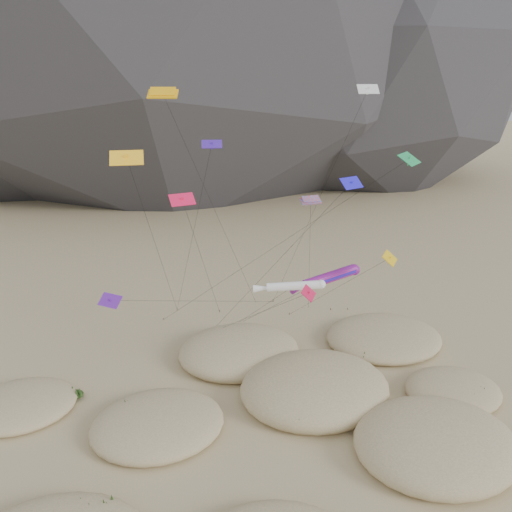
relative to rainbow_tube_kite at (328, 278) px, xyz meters
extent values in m
plane|color=#CCB789|center=(-5.75, -9.09, -10.89)|extent=(500.00, 500.00, 0.00)
ellipsoid|color=#2B2B30|center=(-42.75, 113.91, 33.11)|extent=(136.20, 127.83, 116.00)
ellipsoid|color=black|center=(50.25, 100.91, 27.11)|extent=(130.55, 126.41, 100.00)
ellipsoid|color=#CCB789|center=(4.95, -12.60, -10.01)|extent=(13.70, 11.64, 3.91)
ellipsoid|color=#CCB789|center=(-16.97, -4.34, -10.29)|extent=(11.60, 9.86, 2.69)
ellipsoid|color=#CCB789|center=(-2.05, -3.15, -9.92)|extent=(14.48, 12.31, 4.32)
ellipsoid|color=#CCB789|center=(11.02, -6.17, -10.40)|extent=(9.33, 7.93, 2.21)
ellipsoid|color=#CCB789|center=(-7.59, 5.47, -10.11)|extent=(13.23, 11.25, 3.48)
ellipsoid|color=#CCB789|center=(9.36, 4.72, -10.32)|extent=(13.44, 11.42, 2.54)
ellipsoid|color=#CCB789|center=(-29.10, 1.54, -10.40)|extent=(10.00, 8.50, 2.21)
ellipsoid|color=black|center=(-21.54, -12.87, -10.09)|extent=(2.16, 1.85, 0.65)
ellipsoid|color=black|center=(5.43, -13.78, -9.89)|extent=(3.04, 2.60, 0.91)
ellipsoid|color=black|center=(1.75, -16.12, -10.09)|extent=(2.03, 1.74, 0.61)
ellipsoid|color=black|center=(-18.15, -2.01, -10.09)|extent=(2.68, 2.29, 0.80)
ellipsoid|color=black|center=(-14.98, -3.11, -10.19)|extent=(2.36, 2.02, 0.71)
ellipsoid|color=black|center=(-2.73, -5.83, -9.79)|extent=(3.90, 3.34, 1.17)
ellipsoid|color=black|center=(0.01, -2.53, -9.89)|extent=(2.53, 2.16, 0.76)
ellipsoid|color=black|center=(-5.06, -7.27, -9.99)|extent=(2.23, 1.91, 0.67)
ellipsoid|color=black|center=(12.07, -7.53, -10.29)|extent=(2.12, 1.82, 0.64)
ellipsoid|color=black|center=(-9.25, 5.50, -9.89)|extent=(2.87, 2.45, 0.86)
ellipsoid|color=black|center=(-5.97, 4.72, -9.99)|extent=(2.28, 1.95, 0.68)
ellipsoid|color=black|center=(8.87, 4.46, -10.19)|extent=(2.27, 1.94, 0.68)
ellipsoid|color=black|center=(5.03, 1.77, -10.29)|extent=(2.37, 2.03, 0.71)
ellipsoid|color=black|center=(-29.24, 3.80, -10.39)|extent=(2.10, 1.80, 0.63)
ellipsoid|color=black|center=(-24.50, 2.15, -10.49)|extent=(1.82, 1.56, 0.55)
cylinder|color=#3F2D1E|center=(-9.86, 11.58, -10.74)|extent=(0.08, 0.08, 0.30)
cylinder|color=#3F2D1E|center=(-7.75, 16.81, -10.74)|extent=(0.08, 0.08, 0.30)
cylinder|color=#3F2D1E|center=(0.85, 13.93, -10.74)|extent=(0.08, 0.08, 0.30)
cylinder|color=#3F2D1E|center=(-0.12, 18.13, -10.74)|extent=(0.08, 0.08, 0.30)
cylinder|color=#3F2D1E|center=(6.52, 13.85, -10.74)|extent=(0.08, 0.08, 0.30)
cylinder|color=#3F2D1E|center=(-13.06, 18.73, -10.74)|extent=(0.08, 0.08, 0.30)
cylinder|color=#3F2D1E|center=(8.69, 13.34, -10.74)|extent=(0.08, 0.08, 0.30)
cylinder|color=#3F2D1E|center=(-15.01, 16.40, -10.74)|extent=(0.08, 0.08, 0.30)
cylinder|color=#FD1A4A|center=(0.27, 0.06, 0.03)|extent=(5.91, 2.38, 1.65)
sphere|color=#FD1A4A|center=(3.06, 0.72, 0.26)|extent=(1.11, 1.11, 1.11)
cone|color=#FD1A4A|center=(-2.81, -0.68, -0.25)|extent=(2.54, 1.48, 1.18)
cylinder|color=black|center=(-2.56, 6.78, -5.43)|extent=(5.67, 13.48, 10.95)
cylinder|color=white|center=(-4.07, -2.08, 0.49)|extent=(4.93, 2.05, 1.11)
sphere|color=white|center=(-1.73, -2.72, 0.68)|extent=(0.82, 0.82, 0.82)
cone|color=white|center=(-6.65, -1.37, 0.24)|extent=(2.10, 1.20, 0.83)
cylinder|color=black|center=(-5.44, 5.28, -5.20)|extent=(2.76, 14.73, 11.40)
cube|color=#E9A20C|center=(-14.02, 6.78, 16.64)|extent=(2.93, 1.82, 0.80)
cube|color=#E9A20C|center=(-14.02, 6.78, 16.85)|extent=(2.46, 1.47, 0.78)
cylinder|color=black|center=(-8.23, 12.67, 2.87)|extent=(11.62, 11.81, 27.54)
cube|color=#FF3D1A|center=(-0.49, 4.08, 6.60)|extent=(2.14, 1.03, 0.59)
cube|color=#FF3D1A|center=(-0.49, 4.08, 6.79)|extent=(1.81, 0.83, 0.58)
cylinder|color=black|center=(1.74, 9.70, -2.15)|extent=(4.48, 11.27, 17.51)
cube|color=silver|center=(6.20, 7.01, 16.90)|extent=(2.26, 1.35, 0.89)
cube|color=silver|center=(6.20, 7.01, 16.75)|extent=(0.30, 0.33, 0.71)
cylinder|color=black|center=(3.04, 12.57, 3.03)|extent=(6.36, 11.15, 27.75)
cube|color=#3E1BA2|center=(-9.97, 5.12, 12.27)|extent=(2.01, 1.29, 0.65)
cube|color=#3E1BA2|center=(-9.97, 5.12, 12.12)|extent=(0.25, 0.20, 0.65)
cylinder|color=black|center=(-11.52, 11.93, 0.71)|extent=(3.11, 13.64, 23.13)
cube|color=#5F1CA5|center=(-20.02, -0.96, 0.36)|extent=(2.17, 2.03, 0.83)
cube|color=#5F1CA5|center=(-20.02, -0.96, 0.21)|extent=(0.36, 0.36, 0.67)
cylinder|color=black|center=(-10.07, 8.59, -5.24)|extent=(19.92, 19.11, 11.23)
cube|color=#221ADF|center=(1.92, 0.22, 9.05)|extent=(2.35, 1.68, 0.91)
cube|color=#221ADF|center=(1.92, 0.22, 8.90)|extent=(0.34, 0.38, 0.71)
cylinder|color=black|center=(-3.97, 5.90, -0.90)|extent=(11.81, 11.39, 19.91)
cube|color=yellow|center=(-17.63, 0.24, 12.08)|extent=(2.72, 1.50, 1.01)
cube|color=yellow|center=(-17.63, 0.24, 11.93)|extent=(0.33, 0.32, 0.90)
cylinder|color=black|center=(-15.34, 9.49, 0.62)|extent=(4.60, 18.51, 22.94)
cube|color=#CC133F|center=(-3.74, -4.97, 1.03)|extent=(1.82, 2.14, 0.79)
cube|color=#CC133F|center=(-3.74, -4.97, 0.88)|extent=(0.34, 0.33, 0.65)
cylinder|color=black|center=(-6.80, 3.31, -4.91)|extent=(6.15, 16.57, 11.89)
cube|color=#E7B00C|center=(4.63, -3.06, 2.72)|extent=(2.18, 2.35, 0.86)
cube|color=#E7B00C|center=(4.63, -3.06, 2.57)|extent=(0.37, 0.37, 0.73)
cylinder|color=black|center=(2.74, 5.43, -4.06)|extent=(3.81, 17.01, 13.58)
cube|color=#E61546|center=(-13.50, -0.75, 8.66)|extent=(2.22, 1.40, 0.82)
cube|color=#E61546|center=(-13.50, -0.75, 8.51)|extent=(0.29, 0.30, 0.70)
cylinder|color=black|center=(-10.62, 8.03, -1.09)|extent=(5.77, 17.58, 19.52)
cube|color=#16934B|center=(8.32, 1.54, 10.76)|extent=(3.13, 3.02, 0.97)
cube|color=#16934B|center=(8.32, 1.54, 10.61)|extent=(0.42, 0.41, 0.98)
cylinder|color=black|center=(-3.34, 8.97, -0.04)|extent=(23.35, 14.89, 21.62)
camera|label=1|loc=(-17.31, -41.00, 18.46)|focal=35.00mm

